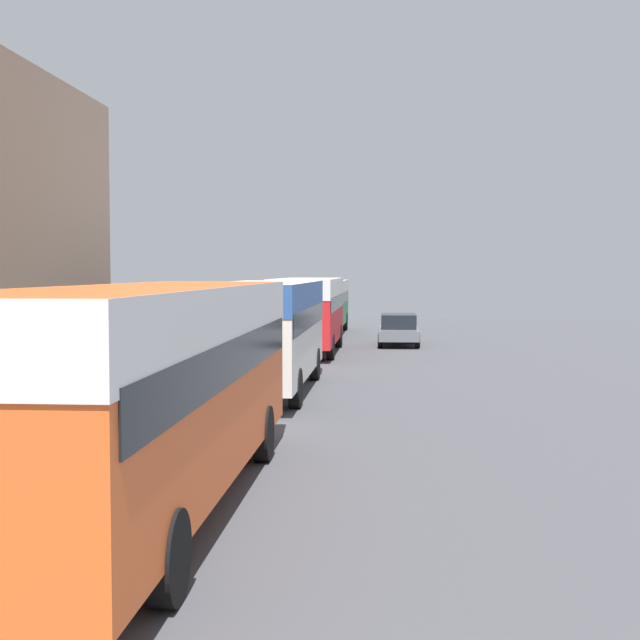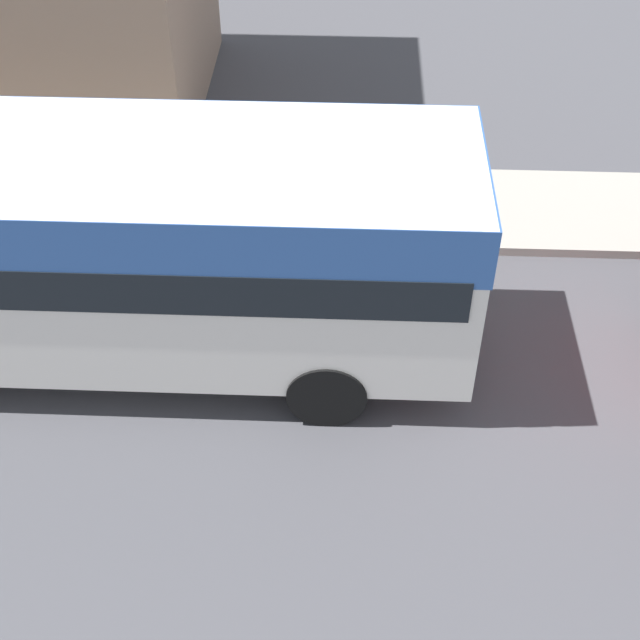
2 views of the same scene
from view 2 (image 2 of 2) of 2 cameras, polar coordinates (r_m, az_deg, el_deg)
name	(u,v)px [view 2 (image 2 of 2)]	position (r m, az deg, el deg)	size (l,w,h in m)	color
bus_following	(97,230)	(11.34, -14.09, 5.61)	(2.66, 9.35, 3.09)	silver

